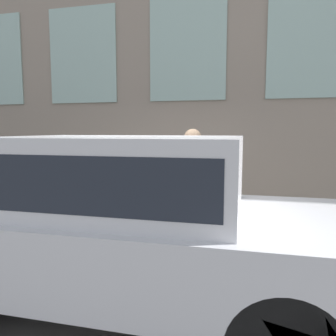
{
  "coord_description": "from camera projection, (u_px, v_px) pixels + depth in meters",
  "views": [
    {
      "loc": [
        -4.32,
        -1.31,
        1.83
      ],
      "look_at": [
        0.69,
        -0.09,
        1.24
      ],
      "focal_mm": 35.0,
      "sensor_mm": 36.0,
      "label": 1
    }
  ],
  "objects": [
    {
      "name": "building_facade",
      "position": [
        189.0,
        14.0,
        7.07
      ],
      "size": [
        0.33,
        40.0,
        8.66
      ],
      "color": "gray",
      "rests_on": "ground_plane"
    },
    {
      "name": "sidewalk",
      "position": [
        173.0,
        226.0,
        6.04
      ],
      "size": [
        2.84,
        60.0,
        0.17
      ],
      "color": "#B2ADA3",
      "rests_on": "ground_plane"
    },
    {
      "name": "fire_hydrant",
      "position": [
        144.0,
        209.0,
        5.23
      ],
      "size": [
        0.29,
        0.41,
        0.81
      ],
      "color": "red",
      "rests_on": "sidewalk"
    },
    {
      "name": "parked_car_silver_near",
      "position": [
        123.0,
        217.0,
        3.23
      ],
      "size": [
        1.85,
        4.7,
        1.78
      ],
      "color": "black",
      "rests_on": "ground_plane"
    },
    {
      "name": "person",
      "position": [
        192.0,
        171.0,
        5.23
      ],
      "size": [
        0.41,
        0.27,
        1.69
      ],
      "rotation": [
        0.0,
        0.0,
        -2.21
      ],
      "color": "#726651",
      "rests_on": "sidewalk"
    },
    {
      "name": "ground_plane",
      "position": [
        150.0,
        259.0,
        4.68
      ],
      "size": [
        80.0,
        80.0,
        0.0
      ],
      "primitive_type": "plane",
      "color": "#514F4C"
    }
  ]
}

